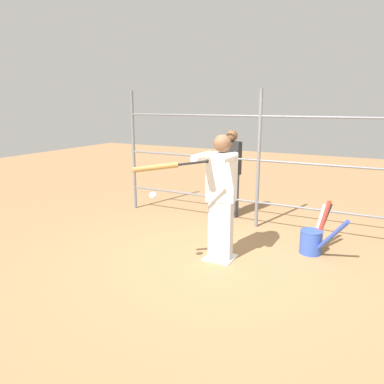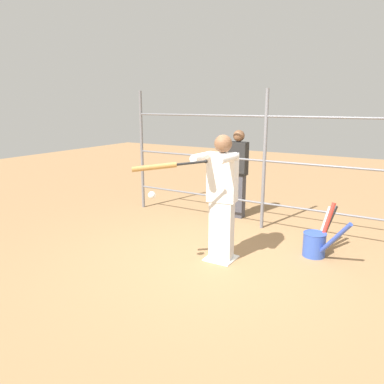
{
  "view_description": "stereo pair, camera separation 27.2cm",
  "coord_description": "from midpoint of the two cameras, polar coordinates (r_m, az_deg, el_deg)",
  "views": [
    {
      "loc": [
        -1.97,
        4.61,
        2.16
      ],
      "look_at": [
        0.28,
        0.34,
        1.02
      ],
      "focal_mm": 35.0,
      "sensor_mm": 36.0,
      "label": 1
    },
    {
      "loc": [
        -2.21,
        4.48,
        2.16
      ],
      "look_at": [
        0.28,
        0.34,
        1.02
      ],
      "focal_mm": 35.0,
      "sensor_mm": 36.0,
      "label": 2
    }
  ],
  "objects": [
    {
      "name": "ground_plane",
      "position": [
        5.45,
        2.88,
        -10.04
      ],
      "size": [
        24.0,
        24.0,
        0.0
      ],
      "primitive_type": "plane",
      "color": "#9E754C"
    },
    {
      "name": "baseball_bat_swinging",
      "position": [
        4.59,
        -6.29,
        3.86
      ],
      "size": [
        0.78,
        0.59,
        0.14
      ],
      "color": "black"
    },
    {
      "name": "bystander_behind_fence",
      "position": [
        7.2,
        4.9,
        3.01
      ],
      "size": [
        0.35,
        0.22,
        1.68
      ],
      "color": "#3F3F47",
      "rests_on": "ground"
    },
    {
      "name": "softball_in_flight",
      "position": [
        4.68,
        -7.63,
        -0.56
      ],
      "size": [
        0.1,
        0.1,
        0.1
      ],
      "color": "white"
    },
    {
      "name": "home_plate",
      "position": [
        5.45,
        2.88,
        -9.95
      ],
      "size": [
        0.4,
        0.4,
        0.02
      ],
      "color": "white",
      "rests_on": "ground"
    },
    {
      "name": "bat_bucket",
      "position": [
        5.78,
        16.77,
        -6.85
      ],
      "size": [
        0.7,
        0.97,
        0.78
      ],
      "color": "#3351B2",
      "rests_on": "ground"
    },
    {
      "name": "batter",
      "position": [
        5.13,
        2.92,
        -0.3
      ],
      "size": [
        0.45,
        0.63,
        1.76
      ],
      "color": "silver",
      "rests_on": "ground"
    },
    {
      "name": "fence_backstop",
      "position": [
        6.56,
        8.94,
        4.79
      ],
      "size": [
        5.38,
        0.06,
        2.41
      ],
      "color": "slate",
      "rests_on": "ground"
    }
  ]
}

